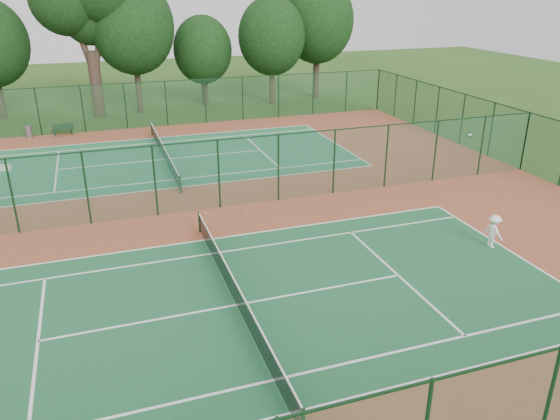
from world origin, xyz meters
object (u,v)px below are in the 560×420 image
object	(u,v)px
trash_bin	(29,132)
bench	(63,129)
kit_bag	(3,168)
player_near	(494,231)

from	to	relation	value
trash_bin	bench	size ratio (longest dim) A/B	0.58
kit_bag	trash_bin	bearing A→B (deg)	100.02
player_near	bench	world-z (taller)	player_near
bench	kit_bag	distance (m)	8.17
player_near	kit_bag	size ratio (longest dim) A/B	1.59
player_near	trash_bin	xyz separation A→B (m)	(-19.90, 25.73, -0.30)
trash_bin	kit_bag	size ratio (longest dim) A/B	0.95
player_near	trash_bin	bearing A→B (deg)	31.03
player_near	trash_bin	world-z (taller)	player_near
trash_bin	bench	distance (m)	2.37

